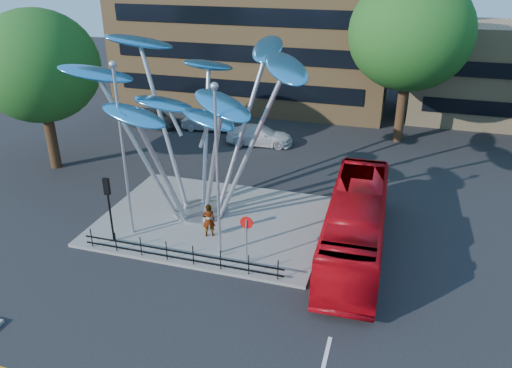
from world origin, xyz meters
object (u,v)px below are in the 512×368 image
(pedestrian, at_px, (209,220))
(parked_car_mid, at_px, (206,123))
(street_lamp_right, at_px, (217,157))
(parked_car_left, at_px, (154,118))
(tree_left, at_px, (38,67))
(parked_car_right, at_px, (260,135))
(no_entry_sign_island, at_px, (247,232))
(traffic_light_island, at_px, (108,197))
(red_bus, at_px, (355,224))
(tree_right, at_px, (411,34))
(leaf_sculpture, at_px, (194,93))
(street_lamp_left, at_px, (122,137))

(pedestrian, relative_size, parked_car_mid, 0.46)
(street_lamp_right, relative_size, parked_car_left, 1.85)
(tree_left, height_order, parked_car_right, tree_left)
(no_entry_sign_island, bearing_deg, parked_car_right, 104.28)
(traffic_light_island, bearing_deg, tree_left, 140.19)
(tree_left, relative_size, no_entry_sign_island, 4.21)
(red_bus, bearing_deg, tree_left, 165.38)
(traffic_light_island, bearing_deg, street_lamp_right, 5.19)
(tree_right, distance_m, pedestrian, 20.86)
(tree_right, height_order, parked_car_mid, tree_right)
(traffic_light_island, relative_size, no_entry_sign_island, 1.40)
(tree_left, bearing_deg, parked_car_right, 34.16)
(tree_right, distance_m, parked_car_right, 12.96)
(tree_left, bearing_deg, leaf_sculpture, -15.55)
(no_entry_sign_island, bearing_deg, pedestrian, 145.16)
(tree_right, height_order, tree_left, tree_right)
(parked_car_right, bearing_deg, tree_left, 117.76)
(tree_left, bearing_deg, pedestrian, -22.96)
(traffic_light_island, xyz_separation_m, parked_car_right, (3.02, 15.66, -1.89))
(leaf_sculpture, height_order, no_entry_sign_island, leaf_sculpture)
(parked_car_left, bearing_deg, traffic_light_island, -151.83)
(street_lamp_right, xyz_separation_m, traffic_light_island, (-5.50, -0.50, -2.48))
(traffic_light_island, distance_m, red_bus, 11.96)
(tree_right, relative_size, pedestrian, 6.77)
(traffic_light_island, height_order, pedestrian, traffic_light_island)
(street_lamp_left, relative_size, traffic_light_island, 2.57)
(street_lamp_right, height_order, pedestrian, street_lamp_right)
(pedestrian, xyz_separation_m, parked_car_right, (-1.40, 13.84, -0.32))
(leaf_sculpture, distance_m, parked_car_left, 17.18)
(tree_right, xyz_separation_m, pedestrian, (-8.59, -17.68, -6.99))
(no_entry_sign_island, bearing_deg, tree_right, 72.88)
(street_lamp_right, bearing_deg, red_bus, 19.97)
(tree_right, distance_m, tree_left, 25.09)
(no_entry_sign_island, height_order, pedestrian, no_entry_sign_island)
(parked_car_left, bearing_deg, parked_car_right, -91.50)
(traffic_light_island, bearing_deg, leaf_sculpture, 54.96)
(parked_car_right, bearing_deg, red_bus, -152.85)
(tree_right, height_order, parked_car_right, tree_right)
(leaf_sculpture, height_order, red_bus, leaf_sculpture)
(tree_right, bearing_deg, street_lamp_right, -111.54)
(red_bus, bearing_deg, traffic_light_island, -168.37)
(parked_car_right, bearing_deg, no_entry_sign_island, -172.12)
(no_entry_sign_island, xyz_separation_m, parked_car_mid, (-9.07, 17.58, -1.18))
(traffic_light_island, bearing_deg, parked_car_left, 111.00)
(red_bus, bearing_deg, street_lamp_left, -172.76)
(traffic_light_island, height_order, no_entry_sign_island, traffic_light_island)
(pedestrian, xyz_separation_m, parked_car_mid, (-6.48, 15.78, -0.41))
(no_entry_sign_island, bearing_deg, tree_left, 154.93)
(tree_left, relative_size, red_bus, 0.94)
(tree_left, height_order, red_bus, tree_left)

